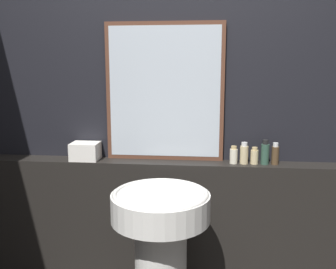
% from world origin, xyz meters
% --- Properties ---
extents(wall_back, '(8.00, 0.06, 2.50)m').
position_xyz_m(wall_back, '(0.00, 1.54, 1.25)').
color(wall_back, black).
rests_on(wall_back, ground_plane).
extents(vanity_counter, '(2.62, 0.17, 0.93)m').
position_xyz_m(vanity_counter, '(0.00, 1.42, 0.47)').
color(vanity_counter, black).
rests_on(vanity_counter, ground_plane).
extents(pedestal_sink, '(0.51, 0.51, 0.89)m').
position_xyz_m(pedestal_sink, '(-0.07, 0.96, 0.57)').
color(pedestal_sink, silver).
rests_on(pedestal_sink, ground_plane).
extents(mirror, '(0.74, 0.03, 0.86)m').
position_xyz_m(mirror, '(-0.11, 1.49, 1.36)').
color(mirror, '#563323').
rests_on(mirror, vanity_counter).
extents(towel_stack, '(0.18, 0.14, 0.11)m').
position_xyz_m(towel_stack, '(-0.61, 1.42, 0.99)').
color(towel_stack, silver).
rests_on(towel_stack, vanity_counter).
extents(shampoo_bottle, '(0.05, 0.05, 0.11)m').
position_xyz_m(shampoo_bottle, '(0.33, 1.42, 0.98)').
color(shampoo_bottle, beige).
rests_on(shampoo_bottle, vanity_counter).
extents(conditioner_bottle, '(0.05, 0.05, 0.13)m').
position_xyz_m(conditioner_bottle, '(0.39, 1.42, 1.00)').
color(conditioner_bottle, '#C6B284').
rests_on(conditioner_bottle, vanity_counter).
extents(lotion_bottle, '(0.05, 0.05, 0.10)m').
position_xyz_m(lotion_bottle, '(0.45, 1.42, 0.98)').
color(lotion_bottle, '#C6B284').
rests_on(lotion_bottle, vanity_counter).
extents(body_wash_bottle, '(0.05, 0.05, 0.15)m').
position_xyz_m(body_wash_bottle, '(0.52, 1.42, 1.00)').
color(body_wash_bottle, '#2D4C3D').
rests_on(body_wash_bottle, vanity_counter).
extents(hand_soap_bottle, '(0.04, 0.04, 0.13)m').
position_xyz_m(hand_soap_bottle, '(0.58, 1.42, 1.00)').
color(hand_soap_bottle, '#4C3823').
rests_on(hand_soap_bottle, vanity_counter).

